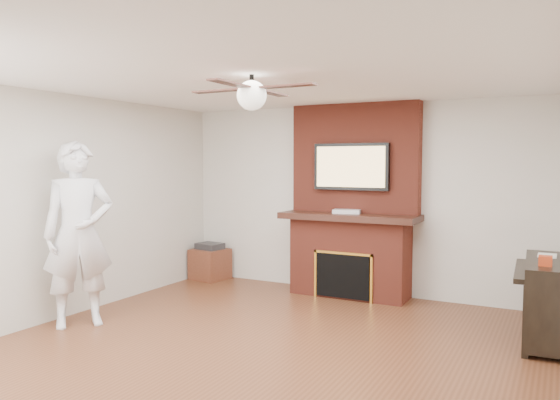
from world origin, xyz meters
The scene contains 12 objects.
room_shell centered at (0.00, 0.00, 1.25)m, with size 5.36×5.86×2.86m.
fireplace centered at (0.00, 2.55, 1.00)m, with size 1.78×0.64×2.50m.
tv centered at (0.00, 2.50, 1.68)m, with size 1.00×0.08×0.60m.
ceiling_fan centered at (0.00, 0.00, 2.33)m, with size 1.21×1.21×0.31m.
person centered at (-2.10, -0.06, 0.98)m, with size 0.72×0.48×1.96m, color silver.
side_table centered at (-2.20, 2.48, 0.25)m, with size 0.53×0.53×0.54m.
piano centered at (2.30, 1.63, 0.43)m, with size 0.51×1.24×0.89m.
cable_box centered at (-0.03, 2.45, 1.10)m, with size 0.35×0.20×0.05m, color silver.
candle_orange centered at (-0.22, 2.38, 0.07)m, with size 0.08×0.08×0.13m, color orange.
candle_green centered at (0.04, 2.39, 0.04)m, with size 0.07×0.07×0.08m, color #3C7F33.
candle_cream centered at (0.13, 2.34, 0.06)m, with size 0.07×0.07×0.11m, color #FFE9CA.
candle_blue centered at (0.26, 2.32, 0.04)m, with size 0.06×0.06×0.09m, color #3766A6.
Camera 1 is at (2.45, -4.14, 1.74)m, focal length 35.00 mm.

